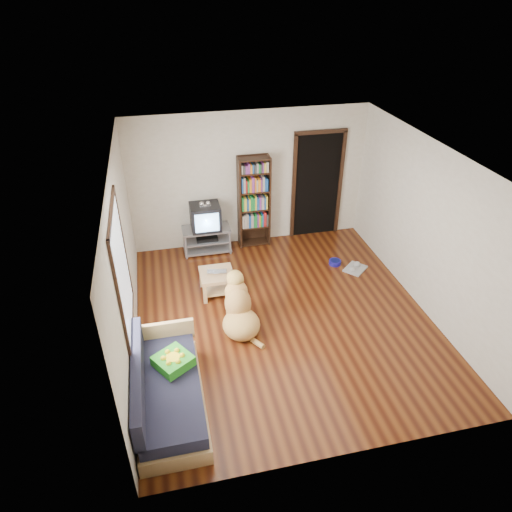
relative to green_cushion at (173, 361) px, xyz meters
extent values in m
plane|color=#5D2B10|center=(1.75, 1.11, -0.49)|extent=(5.00, 5.00, 0.00)
plane|color=white|center=(1.75, 1.11, 2.11)|extent=(5.00, 5.00, 0.00)
plane|color=beige|center=(1.75, 3.61, 0.81)|extent=(4.50, 0.00, 4.50)
plane|color=beige|center=(1.75, -1.39, 0.81)|extent=(4.50, 0.00, 4.50)
plane|color=beige|center=(-0.50, 1.11, 0.81)|extent=(0.00, 5.00, 5.00)
plane|color=beige|center=(4.00, 1.11, 0.81)|extent=(0.00, 5.00, 5.00)
cube|color=green|center=(0.00, 0.00, 0.00)|extent=(0.57, 0.57, 0.14)
imported|color=silver|center=(0.84, 1.93, -0.08)|extent=(0.35, 0.26, 0.03)
cylinder|color=navy|center=(3.10, 2.36, -0.45)|extent=(0.22, 0.22, 0.08)
cube|color=#989898|center=(3.40, 2.11, -0.47)|extent=(0.51, 0.50, 0.03)
cube|color=white|center=(-0.48, 0.61, 1.01)|extent=(0.02, 1.30, 1.60)
cube|color=black|center=(-0.48, 0.61, 1.83)|extent=(0.03, 1.42, 0.06)
cube|color=black|center=(-0.48, 0.61, 0.19)|extent=(0.03, 1.42, 0.06)
cube|color=black|center=(-0.48, -0.09, 1.01)|extent=(0.03, 0.06, 1.70)
cube|color=black|center=(-0.48, 1.31, 1.01)|extent=(0.03, 0.06, 1.70)
cube|color=black|center=(3.10, 3.59, 0.56)|extent=(0.90, 0.02, 2.10)
cube|color=black|center=(2.62, 3.58, 0.56)|extent=(0.07, 0.05, 2.14)
cube|color=black|center=(3.58, 3.58, 0.56)|extent=(0.07, 0.05, 2.14)
cube|color=black|center=(3.10, 3.58, 1.64)|extent=(1.03, 0.05, 0.07)
cube|color=#99999E|center=(0.85, 3.36, -0.01)|extent=(0.90, 0.45, 0.04)
cube|color=#99999E|center=(0.85, 3.36, -0.24)|extent=(0.86, 0.42, 0.03)
cube|color=#99999E|center=(0.85, 3.36, -0.43)|extent=(0.90, 0.45, 0.04)
cylinder|color=#99999E|center=(0.43, 3.16, -0.24)|extent=(0.04, 0.04, 0.50)
cylinder|color=#99999E|center=(1.27, 3.16, -0.24)|extent=(0.04, 0.04, 0.50)
cylinder|color=#99999E|center=(0.43, 3.56, -0.24)|extent=(0.04, 0.04, 0.50)
cylinder|color=#99999E|center=(1.27, 3.56, -0.24)|extent=(0.04, 0.04, 0.50)
cube|color=black|center=(0.85, 3.36, -0.19)|extent=(0.40, 0.30, 0.07)
cube|color=black|center=(0.85, 3.36, 0.25)|extent=(0.55, 0.48, 0.48)
cube|color=black|center=(0.85, 3.56, 0.25)|extent=(0.40, 0.14, 0.36)
cube|color=#8CBFF2|center=(0.85, 3.11, 0.25)|extent=(0.44, 0.02, 0.36)
cube|color=silver|center=(0.85, 3.31, 0.50)|extent=(0.20, 0.07, 0.02)
sphere|color=silver|center=(0.79, 3.31, 0.55)|extent=(0.09, 0.09, 0.09)
sphere|color=silver|center=(0.91, 3.31, 0.55)|extent=(0.09, 0.09, 0.09)
cube|color=black|center=(1.52, 3.45, 0.41)|extent=(0.03, 0.30, 1.80)
cube|color=black|center=(2.08, 3.45, 0.41)|extent=(0.03, 0.30, 1.80)
cube|color=black|center=(1.80, 3.59, 0.41)|extent=(0.60, 0.02, 1.80)
cube|color=black|center=(1.80, 3.45, -0.46)|extent=(0.56, 0.28, 0.02)
cube|color=black|center=(1.80, 3.45, -0.09)|extent=(0.56, 0.28, 0.03)
cube|color=black|center=(1.80, 3.45, 0.28)|extent=(0.56, 0.28, 0.02)
cube|color=black|center=(1.80, 3.45, 0.65)|extent=(0.56, 0.28, 0.02)
cube|color=black|center=(1.80, 3.45, 1.02)|extent=(0.56, 0.28, 0.02)
cube|color=black|center=(1.80, 3.45, 1.28)|extent=(0.56, 0.28, 0.02)
cube|color=tan|center=(-0.08, -0.29, -0.38)|extent=(0.80, 1.80, 0.22)
cube|color=#1E1E2D|center=(-0.08, -0.29, -0.16)|extent=(0.74, 1.74, 0.18)
cube|color=#1E1E2D|center=(-0.42, -0.29, 0.11)|extent=(0.12, 1.74, 0.40)
cube|color=tan|center=(-0.08, 0.57, 0.01)|extent=(0.80, 0.06, 0.30)
cube|color=tan|center=(0.84, 1.96, -0.12)|extent=(0.55, 0.55, 0.06)
cube|color=tan|center=(0.84, 1.96, -0.39)|extent=(0.45, 0.45, 0.03)
cube|color=#D9B46F|center=(0.60, 1.73, -0.32)|extent=(0.06, 0.06, 0.34)
cube|color=tan|center=(1.07, 1.73, -0.32)|extent=(0.06, 0.06, 0.34)
cube|color=tan|center=(0.60, 2.20, -0.32)|extent=(0.06, 0.06, 0.34)
cube|color=tan|center=(1.07, 2.20, -0.32)|extent=(0.06, 0.06, 0.34)
ellipsoid|color=tan|center=(1.04, 0.86, -0.32)|extent=(0.57, 0.62, 0.41)
ellipsoid|color=#B38344|center=(1.03, 1.08, -0.09)|extent=(0.41, 0.45, 0.55)
ellipsoid|color=tan|center=(1.03, 1.20, 0.04)|extent=(0.36, 0.33, 0.39)
ellipsoid|color=tan|center=(1.03, 1.26, 0.25)|extent=(0.26, 0.29, 0.24)
ellipsoid|color=tan|center=(1.02, 1.39, 0.22)|extent=(0.11, 0.21, 0.10)
sphere|color=black|center=(1.02, 1.49, 0.22)|extent=(0.05, 0.05, 0.05)
ellipsoid|color=tan|center=(0.93, 1.22, 0.24)|extent=(0.06, 0.08, 0.17)
ellipsoid|color=#B88F46|center=(1.12, 1.22, 0.24)|extent=(0.06, 0.08, 0.17)
cylinder|color=#B38F44|center=(0.94, 1.30, -0.27)|extent=(0.09, 0.14, 0.45)
cylinder|color=#D5AD52|center=(1.11, 1.31, -0.27)|extent=(0.09, 0.14, 0.45)
sphere|color=tan|center=(0.94, 1.36, -0.46)|extent=(0.11, 0.11, 0.11)
sphere|color=#C37C4B|center=(1.11, 1.36, -0.46)|extent=(0.11, 0.11, 0.11)
cylinder|color=tan|center=(1.17, 0.62, -0.45)|extent=(0.27, 0.37, 0.09)
camera|label=1|loc=(0.10, -4.27, 4.14)|focal=32.00mm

